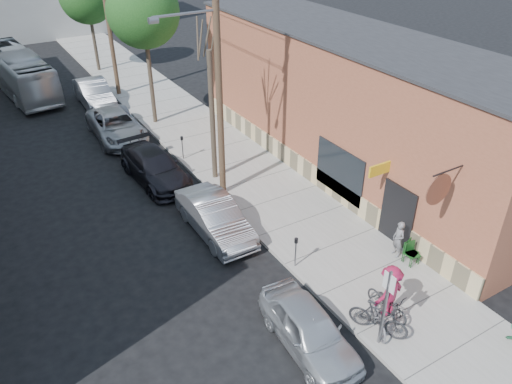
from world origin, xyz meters
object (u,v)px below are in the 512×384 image
parked_bike_a (379,318)px  tree_leafy_mid (143,12)px  patron_grey (398,239)px  patio_chair_b (411,253)px  bus (19,72)px  cyclist (390,291)px  parked_bike_b (378,317)px  car_2 (155,167)px  car_0 (309,329)px  sign_post (386,301)px  car_1 (215,217)px  patio_chair_a (412,254)px  utility_pole_near (217,81)px  tree_bare (212,118)px  car_4 (94,93)px  car_3 (117,126)px  parking_meter_far (182,144)px  parking_meter_near (296,248)px

parked_bike_a → tree_leafy_mid: bearing=60.5°
tree_leafy_mid → patron_grey: 17.93m
patio_chair_b → bus: (-9.01, 27.18, 0.85)m
cyclist → parked_bike_a: (-0.82, -0.44, -0.38)m
patron_grey → parked_bike_b: 3.94m
patron_grey → car_2: (-5.59, 10.32, -0.16)m
tree_leafy_mid → cyclist: (0.61, -18.82, -5.34)m
tree_leafy_mid → car_0: (-2.29, -18.49, -5.74)m
sign_post → parked_bike_b: sign_post is taller
patron_grey → parked_bike_b: patron_grey is taller
car_1 → parked_bike_a: bearing=-76.4°
patio_chair_b → parked_bike_a: parked_bike_a is taller
car_0 → car_1: (0.29, 6.76, 0.06)m
patron_grey → patio_chair_a: bearing=21.1°
patron_grey → car_0: (-5.38, -1.72, -0.19)m
utility_pole_near → patio_chair_b: utility_pole_near is taller
car_2 → patio_chair_a: bearing=-65.9°
tree_bare → cyclist: 11.23m
car_4 → bus: bus is taller
sign_post → car_4: sign_post is taller
tree_leafy_mid → parked_bike_b: (-0.07, -19.12, -5.84)m
tree_leafy_mid → parked_bike_b: 20.00m
tree_bare → parked_bike_b: size_ratio=3.58×
cyclist → parked_bike_a: size_ratio=1.00×
tree_leafy_mid → car_2: (-2.50, -6.45, -5.72)m
parked_bike_b → car_4: 24.03m
utility_pole_near → car_3: 9.93m
parking_meter_far → car_2: car_2 is taller
parking_meter_far → tree_leafy_mid: size_ratio=0.15×
parking_meter_near → parked_bike_a: (0.34, -3.95, -0.26)m
bus → patio_chair_b: bearing=-77.6°
parking_meter_far → utility_pole_near: bearing=-88.0°
tree_leafy_mid → bus: size_ratio=0.80×
parking_meter_near → car_2: (-1.95, 8.86, -0.26)m
parked_bike_b → car_4: car_4 is taller
parking_meter_near → tree_leafy_mid: tree_leafy_mid is taller
patio_chair_a → cyclist: bearing=-140.1°
utility_pole_near → parked_bike_a: 11.02m
parking_meter_far → utility_pole_near: (0.14, -3.99, 4.43)m
tree_leafy_mid → car_0: bearing=-97.1°
parked_bike_a → car_0: (-2.09, 0.77, -0.02)m
patio_chair_a → car_3: 17.58m
parking_meter_far → tree_bare: size_ratio=0.20×
sign_post → patio_chair_a: sign_post is taller
cyclist → car_4: bearing=-89.6°
parked_bike_a → bus: size_ratio=0.18×
tree_bare → patio_chair_b: tree_bare is taller
tree_leafy_mid → car_4: tree_leafy_mid is taller
car_3 → car_2: bearing=-87.6°
parking_meter_far → patio_chair_b: 12.61m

